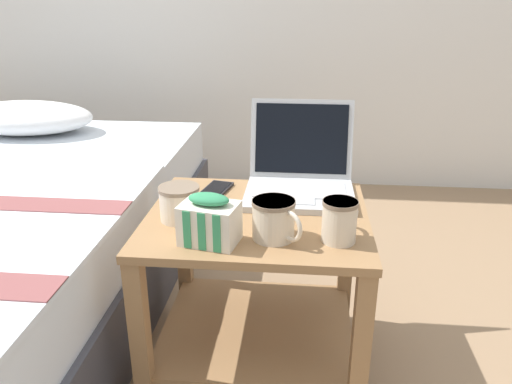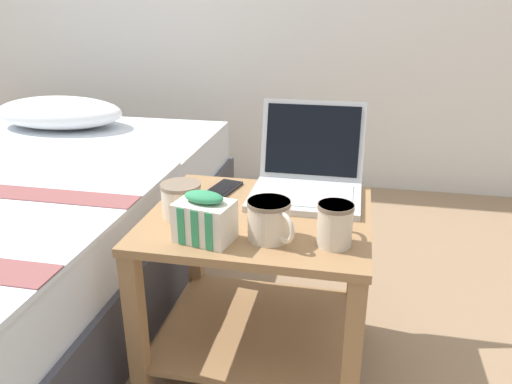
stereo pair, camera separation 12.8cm
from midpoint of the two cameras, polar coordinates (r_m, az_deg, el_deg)
ground_plane at (r=1.62m, az=-2.25°, el=-18.88°), size 8.00×8.00×0.00m
bedside_table at (r=1.43m, az=-2.44°, el=-9.08°), size 0.60×0.53×0.50m
laptop at (r=1.49m, az=2.60°, el=1.84°), size 0.32×0.31×0.25m
mug_front_left at (r=1.19m, az=6.51°, el=-3.08°), size 0.09×0.13×0.10m
mug_front_right at (r=1.20m, az=-0.96°, el=-3.02°), size 0.13×0.12×0.10m
mug_mid_center at (r=1.33m, az=-11.47°, el=-1.05°), size 0.11×0.15×0.09m
snack_bag at (r=1.19m, az=-8.44°, el=-3.35°), size 0.15×0.12×0.12m
cell_phone at (r=1.51m, az=-7.13°, el=0.15°), size 0.10×0.16×0.01m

